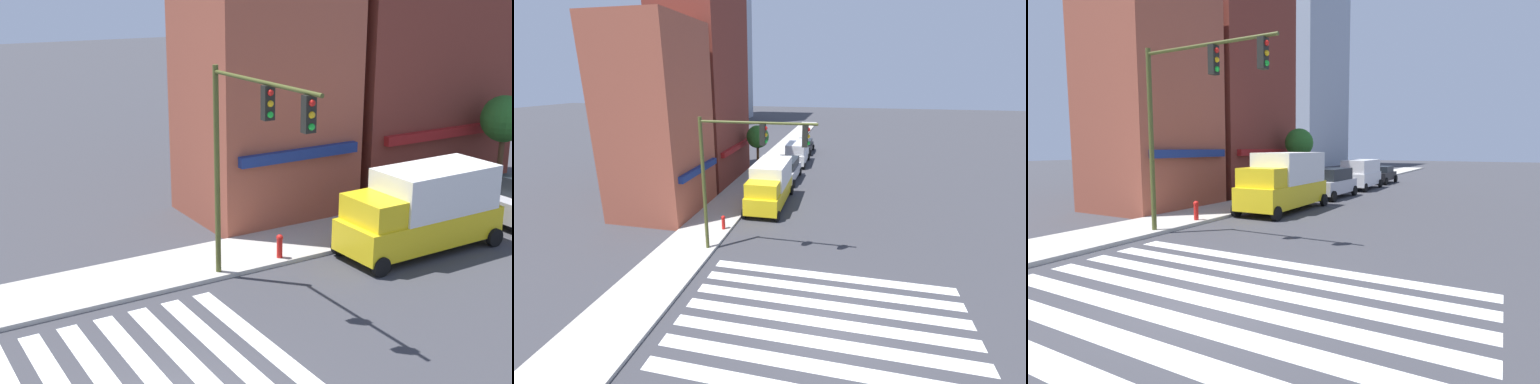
% 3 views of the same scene
% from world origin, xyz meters
% --- Properties ---
extents(ground_plane, '(200.00, 200.00, 0.00)m').
position_xyz_m(ground_plane, '(0.00, 0.00, 0.00)').
color(ground_plane, '#38383D').
extents(sidewalk_left, '(120.00, 3.00, 0.15)m').
position_xyz_m(sidewalk_left, '(0.00, 7.50, 0.07)').
color(sidewalk_left, '#B2ADA3').
rests_on(sidewalk_left, ground_plane).
extents(crosswalk_stripes, '(6.92, 10.80, 0.01)m').
position_xyz_m(crosswalk_stripes, '(-0.00, 0.00, 0.00)').
color(crosswalk_stripes, silver).
rests_on(crosswalk_stripes, ground_plane).
extents(storefront_row, '(15.15, 5.30, 15.19)m').
position_xyz_m(storefront_row, '(14.16, 11.50, 7.00)').
color(storefront_row, '#9E4C38').
rests_on(storefront_row, ground_plane).
extents(tower_distant, '(17.91, 14.25, 40.91)m').
position_xyz_m(tower_distant, '(60.27, 29.13, 20.45)').
color(tower_distant, '#939EAD').
rests_on(tower_distant, ground_plane).
extents(traffic_signal, '(0.32, 5.59, 6.91)m').
position_xyz_m(traffic_signal, '(4.34, 4.45, 5.01)').
color(traffic_signal, '#474C1E').
rests_on(traffic_signal, ground_plane).
extents(box_truck_yellow, '(6.23, 2.42, 3.04)m').
position_xyz_m(box_truck_yellow, '(11.67, 4.70, 1.59)').
color(box_truck_yellow, yellow).
rests_on(box_truck_yellow, ground_plane).
extents(suv_silver, '(4.72, 2.12, 1.94)m').
position_xyz_m(suv_silver, '(18.05, 4.70, 1.03)').
color(suv_silver, '#B7B7BC').
rests_on(suv_silver, ground_plane).
extents(van_white, '(5.05, 2.22, 2.34)m').
position_xyz_m(van_white, '(24.33, 4.70, 1.29)').
color(van_white, white).
rests_on(van_white, ground_plane).
extents(sedan_black, '(4.42, 2.02, 1.59)m').
position_xyz_m(sedan_black, '(30.39, 4.70, 0.84)').
color(sedan_black, black).
rests_on(sedan_black, ground_plane).
extents(pedestrian_orange_vest, '(0.32, 0.32, 1.77)m').
position_xyz_m(pedestrian_orange_vest, '(13.63, 6.58, 1.07)').
color(pedestrian_orange_vest, '#23232D').
rests_on(pedestrian_orange_vest, sidewalk_left).
extents(fire_hydrant, '(0.24, 0.24, 0.84)m').
position_xyz_m(fire_hydrant, '(6.73, 6.40, 0.61)').
color(fire_hydrant, red).
rests_on(fire_hydrant, sidewalk_left).
extents(street_tree, '(2.02, 2.02, 4.50)m').
position_xyz_m(street_tree, '(18.87, 7.50, 3.60)').
color(street_tree, brown).
rests_on(street_tree, sidewalk_left).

